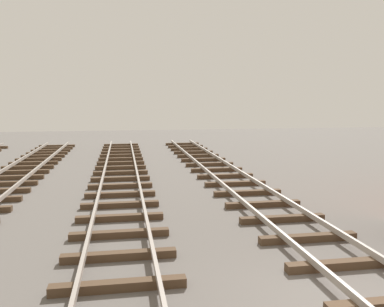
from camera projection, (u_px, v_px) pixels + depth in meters
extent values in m
cube|color=#4C3826|center=(343.00, 265.00, 8.41)|extent=(2.50, 0.24, 0.18)
cube|color=#4C3826|center=(308.00, 238.00, 10.01)|extent=(2.50, 0.24, 0.18)
cube|color=#4C3826|center=(282.00, 219.00, 11.62)|extent=(2.50, 0.24, 0.18)
cube|color=#4C3826|center=(263.00, 204.00, 13.22)|extent=(2.50, 0.24, 0.18)
cube|color=#4C3826|center=(248.00, 193.00, 14.83)|extent=(2.50, 0.24, 0.18)
cube|color=#4C3826|center=(235.00, 184.00, 16.43)|extent=(2.50, 0.24, 0.18)
cube|color=#4C3826|center=(225.00, 176.00, 18.04)|extent=(2.50, 0.24, 0.18)
cube|color=#4C3826|center=(217.00, 170.00, 19.65)|extent=(2.50, 0.24, 0.18)
cube|color=#4C3826|center=(210.00, 164.00, 21.25)|extent=(2.50, 0.24, 0.18)
cube|color=#4C3826|center=(203.00, 160.00, 22.86)|extent=(2.50, 0.24, 0.18)
cube|color=#4C3826|center=(198.00, 156.00, 24.46)|extent=(2.50, 0.24, 0.18)
cube|color=#4C3826|center=(193.00, 152.00, 26.07)|extent=(2.50, 0.24, 0.18)
cube|color=#4C3826|center=(189.00, 149.00, 27.67)|extent=(2.50, 0.24, 0.18)
cube|color=#4C3826|center=(185.00, 146.00, 29.28)|extent=(2.50, 0.24, 0.18)
cube|color=#4C3826|center=(182.00, 144.00, 30.88)|extent=(2.50, 0.24, 0.18)
cube|color=#9E9389|center=(357.00, 298.00, 6.66)|extent=(0.08, 50.94, 0.14)
cube|color=#4C3826|center=(119.00, 286.00, 7.46)|extent=(2.50, 0.24, 0.18)
cube|color=#4C3826|center=(119.00, 256.00, 8.88)|extent=(2.50, 0.24, 0.18)
cube|color=#4C3826|center=(120.00, 234.00, 10.30)|extent=(2.50, 0.24, 0.18)
cube|color=#4C3826|center=(120.00, 218.00, 11.72)|extent=(2.50, 0.24, 0.18)
cube|color=#4C3826|center=(120.00, 205.00, 13.14)|extent=(2.50, 0.24, 0.18)
cube|color=#4C3826|center=(120.00, 195.00, 14.57)|extent=(2.50, 0.24, 0.18)
cube|color=#4C3826|center=(120.00, 186.00, 15.99)|extent=(2.50, 0.24, 0.18)
cube|color=#4C3826|center=(121.00, 179.00, 17.41)|extent=(2.50, 0.24, 0.18)
cube|color=#4C3826|center=(121.00, 173.00, 18.83)|extent=(2.50, 0.24, 0.18)
cube|color=#4C3826|center=(121.00, 168.00, 20.25)|extent=(2.50, 0.24, 0.18)
cube|color=#4C3826|center=(121.00, 163.00, 21.67)|extent=(2.50, 0.24, 0.18)
cube|color=#4C3826|center=(121.00, 159.00, 23.10)|extent=(2.50, 0.24, 0.18)
cube|color=#4C3826|center=(121.00, 156.00, 24.52)|extent=(2.50, 0.24, 0.18)
cube|color=#4C3826|center=(121.00, 153.00, 25.94)|extent=(2.50, 0.24, 0.18)
cube|color=#4C3826|center=(121.00, 150.00, 27.36)|extent=(2.50, 0.24, 0.18)
cube|color=#4C3826|center=(121.00, 147.00, 28.78)|extent=(2.50, 0.24, 0.18)
cube|color=#4C3826|center=(121.00, 145.00, 30.20)|extent=(2.50, 0.24, 0.18)
cube|color=#4C3826|center=(5.00, 184.00, 16.40)|extent=(2.50, 0.24, 0.18)
cube|color=#4C3826|center=(14.00, 178.00, 17.71)|extent=(2.50, 0.24, 0.18)
cube|color=#4C3826|center=(21.00, 172.00, 19.02)|extent=(2.50, 0.24, 0.18)
cube|color=#4C3826|center=(28.00, 167.00, 20.33)|extent=(2.50, 0.24, 0.18)
cube|color=#4C3826|center=(34.00, 163.00, 21.64)|extent=(2.50, 0.24, 0.18)
cube|color=#4C3826|center=(39.00, 160.00, 22.95)|extent=(2.50, 0.24, 0.18)
cube|color=#4C3826|center=(43.00, 156.00, 24.25)|extent=(2.50, 0.24, 0.18)
cube|color=#4C3826|center=(47.00, 153.00, 25.56)|extent=(2.50, 0.24, 0.18)
cube|color=#4C3826|center=(51.00, 151.00, 26.87)|extent=(2.50, 0.24, 0.18)
cube|color=#4C3826|center=(54.00, 148.00, 28.18)|extent=(2.50, 0.24, 0.18)
cube|color=#4C3826|center=(57.00, 146.00, 29.49)|extent=(2.50, 0.24, 0.18)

